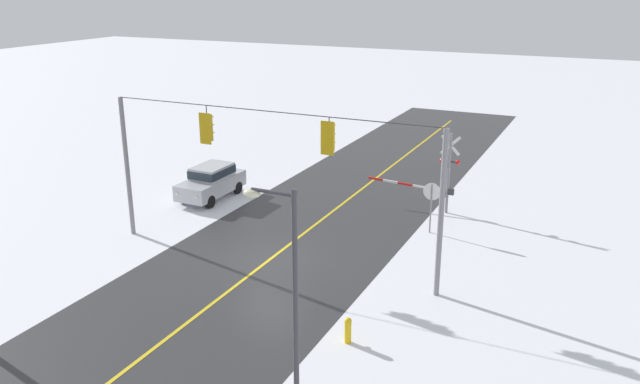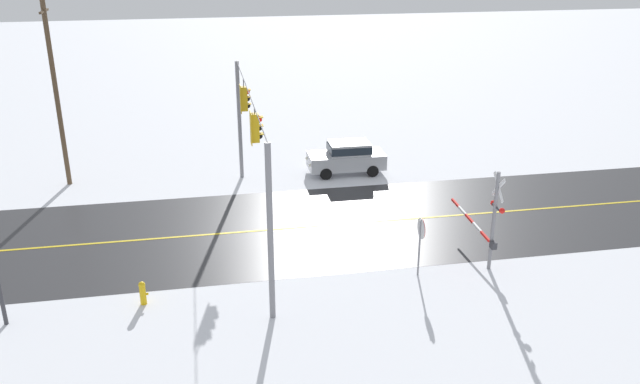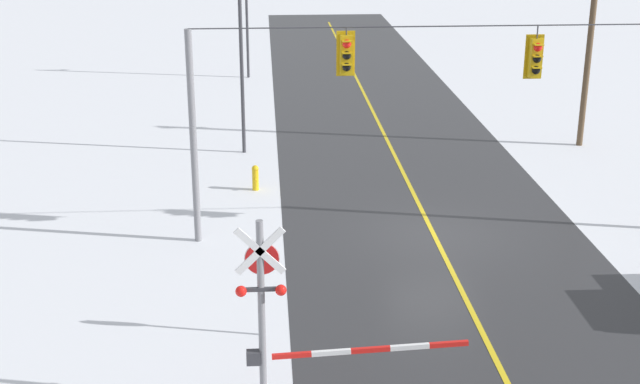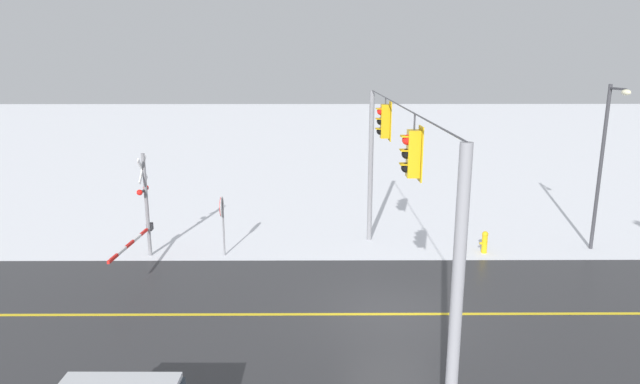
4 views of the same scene
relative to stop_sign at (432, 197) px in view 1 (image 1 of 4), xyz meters
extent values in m
plane|color=white|center=(5.10, 5.81, -1.71)|extent=(160.00, 160.00, 0.00)
cube|color=#303033|center=(5.10, 11.81, -1.71)|extent=(9.00, 80.00, 0.01)
cube|color=gold|center=(5.10, 11.81, -1.70)|extent=(0.14, 72.00, 0.01)
cylinder|color=gray|center=(-1.90, 5.81, 1.39)|extent=(0.20, 0.20, 6.20)
cylinder|color=gray|center=(12.10, 5.81, 1.39)|extent=(0.20, 0.20, 6.20)
cylinder|color=#38383D|center=(5.10, 5.81, 4.49)|extent=(14.00, 0.04, 0.04)
cylinder|color=#38383D|center=(2.42, 5.81, 4.38)|extent=(0.04, 0.04, 0.21)
cube|color=#C6990F|center=(2.42, 5.81, 3.74)|extent=(0.34, 0.28, 1.08)
cube|color=#C6990F|center=(2.42, 5.97, 3.74)|extent=(0.52, 0.03, 1.26)
sphere|color=red|center=(2.42, 5.66, 4.06)|extent=(0.24, 0.24, 0.24)
cube|color=#C6990F|center=(2.42, 5.59, 4.14)|extent=(0.26, 0.16, 0.03)
sphere|color=black|center=(2.42, 5.66, 3.74)|extent=(0.24, 0.24, 0.24)
cube|color=#C6990F|center=(2.42, 5.59, 3.82)|extent=(0.26, 0.16, 0.03)
sphere|color=black|center=(2.42, 5.66, 3.42)|extent=(0.24, 0.24, 0.24)
cube|color=#C6990F|center=(2.42, 5.59, 3.50)|extent=(0.26, 0.16, 0.03)
cylinder|color=#38383D|center=(7.75, 5.81, 4.30)|extent=(0.04, 0.04, 0.37)
cube|color=#C6990F|center=(7.75, 5.81, 3.58)|extent=(0.34, 0.28, 1.08)
cube|color=#C6990F|center=(7.75, 5.97, 3.58)|extent=(0.52, 0.03, 1.26)
sphere|color=red|center=(7.75, 5.66, 3.90)|extent=(0.24, 0.24, 0.24)
cube|color=#C6990F|center=(7.75, 5.59, 3.98)|extent=(0.26, 0.16, 0.03)
sphere|color=black|center=(7.75, 5.66, 3.58)|extent=(0.24, 0.24, 0.24)
cube|color=#C6990F|center=(7.75, 5.59, 3.66)|extent=(0.26, 0.16, 0.03)
sphere|color=black|center=(7.75, 5.66, 3.26)|extent=(0.24, 0.24, 0.24)
cube|color=#C6990F|center=(7.75, 5.59, 3.34)|extent=(0.26, 0.16, 0.03)
cylinder|color=gray|center=(0.00, 0.02, -0.56)|extent=(0.07, 0.07, 2.30)
cylinder|color=#B71414|center=(0.00, -0.02, 0.24)|extent=(0.76, 0.03, 0.76)
cylinder|color=white|center=(0.00, 0.00, 0.24)|extent=(0.80, 0.02, 0.80)
cylinder|color=gray|center=(-0.01, -2.86, 0.29)|extent=(0.14, 0.14, 4.00)
cube|color=white|center=(-0.01, -2.91, 1.69)|extent=(0.98, 0.04, 0.98)
cube|color=white|center=(-0.01, -2.91, 1.69)|extent=(0.98, 0.04, 0.98)
cube|color=#38383D|center=(-0.01, -2.90, 0.89)|extent=(0.80, 0.06, 0.08)
sphere|color=red|center=(-0.39, -2.96, 0.89)|extent=(0.22, 0.22, 0.22)
sphere|color=red|center=(0.37, -2.96, 0.89)|extent=(0.22, 0.22, 0.22)
cube|color=red|center=(0.56, -2.86, -0.60)|extent=(0.79, 0.08, 0.13)
cube|color=white|center=(1.35, -2.86, -0.56)|extent=(0.79, 0.08, 0.13)
cube|color=red|center=(2.13, -2.86, -0.53)|extent=(0.79, 0.08, 0.13)
cube|color=white|center=(2.91, -2.86, -0.50)|extent=(0.79, 0.08, 0.13)
cube|color=red|center=(3.70, -2.86, -0.46)|extent=(0.79, 0.08, 0.13)
cube|color=#38383D|center=(-0.19, -2.86, -0.61)|extent=(0.28, 0.20, 0.28)
cube|color=#B7BABF|center=(11.69, 0.19, -0.99)|extent=(1.80, 4.12, 0.80)
cube|color=#B7BABF|center=(11.69, 0.04, -0.29)|extent=(1.51, 2.15, 0.64)
cube|color=#232D38|center=(11.69, 0.04, -0.29)|extent=(1.55, 2.23, 0.40)
sphere|color=#EFEACC|center=(11.14, 2.27, -0.94)|extent=(0.16, 0.16, 0.16)
sphere|color=#EFEACC|center=(12.28, 2.26, -0.94)|extent=(0.16, 0.16, 0.16)
cylinder|color=black|center=(10.91, 1.47, -1.39)|extent=(0.23, 0.64, 0.64)
cylinder|color=black|center=(12.50, 1.46, -1.39)|extent=(0.23, 0.64, 0.64)
cylinder|color=black|center=(10.88, -1.07, -1.39)|extent=(0.23, 0.64, 0.64)
cylinder|color=black|center=(12.48, -1.09, -1.39)|extent=(0.23, 0.64, 0.64)
cylinder|color=#38383D|center=(-0.70, 14.62, 1.54)|extent=(0.14, 0.14, 6.50)
cylinder|color=#38383D|center=(-0.15, 14.62, 4.64)|extent=(1.10, 0.09, 0.09)
ellipsoid|color=beige|center=(0.40, 14.62, 4.54)|extent=(0.44, 0.28, 0.22)
cylinder|color=gold|center=(-0.23, 10.18, -1.36)|extent=(0.22, 0.22, 0.70)
sphere|color=gold|center=(-0.23, 10.18, -0.95)|extent=(0.24, 0.24, 0.24)
cylinder|color=gold|center=(-0.23, 10.04, -1.33)|extent=(0.09, 0.10, 0.09)
camera|label=1|loc=(-7.01, 26.74, 9.27)|focal=36.20mm
camera|label=2|loc=(-20.97, 7.75, 10.40)|focal=36.69mm
camera|label=3|loc=(0.13, -17.90, 8.21)|focal=48.68mm
camera|label=4|loc=(20.01, 3.62, 5.65)|focal=30.62mm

